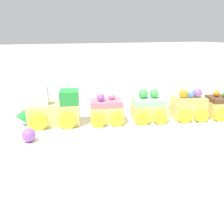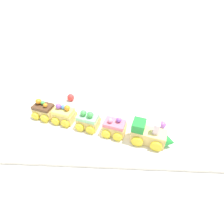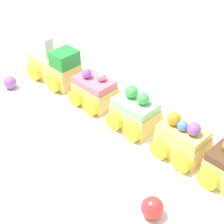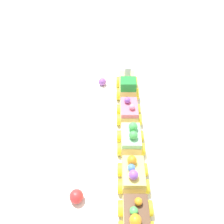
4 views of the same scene
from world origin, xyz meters
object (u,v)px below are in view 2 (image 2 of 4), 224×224
(cake_train_locomotive, at_px, (150,136))
(cake_car_strawberry, at_px, (115,128))
(cake_car_chocolate, at_px, (44,110))
(cake_car_mint, at_px, (88,121))
(cake_car_lemon, at_px, (64,115))
(gumball_red, at_px, (71,97))
(gumball_purple, at_px, (162,125))

(cake_train_locomotive, distance_m, cake_car_strawberry, 0.12)
(cake_car_chocolate, bearing_deg, cake_car_strawberry, -0.04)
(cake_car_strawberry, xyz_separation_m, cake_car_mint, (-0.09, 0.03, 0.00))
(cake_car_lemon, relative_size, cake_car_chocolate, 1.00)
(cake_car_lemon, bearing_deg, gumball_red, 109.22)
(cake_car_mint, bearing_deg, cake_car_chocolate, 179.83)
(gumball_purple, bearing_deg, cake_train_locomotive, -127.90)
(cake_car_strawberry, xyz_separation_m, gumball_purple, (0.17, 0.03, -0.01))
(cake_car_chocolate, bearing_deg, gumball_red, 69.69)
(gumball_red, bearing_deg, gumball_purple, -22.03)
(cake_train_locomotive, distance_m, cake_car_chocolate, 0.39)
(cake_car_lemon, bearing_deg, cake_car_strawberry, -0.09)
(cake_train_locomotive, height_order, cake_car_strawberry, cake_train_locomotive)
(cake_train_locomotive, xyz_separation_m, gumball_red, (-0.30, 0.21, -0.01))
(cake_train_locomotive, relative_size, cake_car_chocolate, 1.66)
(cake_car_strawberry, height_order, cake_car_chocolate, cake_car_chocolate)
(cake_car_chocolate, distance_m, gumball_purple, 0.43)
(cake_car_chocolate, bearing_deg, cake_car_mint, -0.17)
(cake_car_chocolate, relative_size, gumball_red, 2.88)
(cake_car_strawberry, xyz_separation_m, gumball_red, (-0.19, 0.18, -0.01))
(cake_car_lemon, bearing_deg, cake_car_mint, -0.38)
(cake_car_mint, height_order, gumball_red, cake_car_mint)
(cake_train_locomotive, distance_m, cake_car_lemon, 0.31)
(gumball_red, height_order, gumball_purple, gumball_red)
(cake_train_locomotive, relative_size, cake_car_strawberry, 1.66)
(cake_train_locomotive, bearing_deg, cake_car_strawberry, 179.99)
(gumball_red, bearing_deg, cake_car_lemon, -86.90)
(cake_car_lemon, xyz_separation_m, gumball_red, (-0.01, 0.13, -0.01))
(cake_train_locomotive, bearing_deg, gumball_red, 161.27)
(cake_train_locomotive, distance_m, gumball_purple, 0.09)
(cake_train_locomotive, height_order, gumball_red, cake_train_locomotive)
(cake_car_strawberry, relative_size, cake_car_mint, 1.00)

